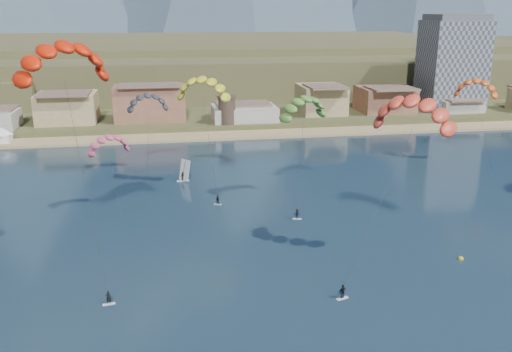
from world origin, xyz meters
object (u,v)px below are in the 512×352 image
at_px(kitesurfer_orange, 414,108).
at_px(kitesurfer_yellow, 203,85).
at_px(buoy, 461,259).
at_px(kitesurfer_green, 304,105).
at_px(apartment_tower, 452,63).
at_px(windsurfer, 184,174).
at_px(kitesurfer_red, 62,56).
at_px(watchtower, 227,110).

bearing_deg(kitesurfer_orange, kitesurfer_yellow, 124.09).
height_order(kitesurfer_yellow, buoy, kitesurfer_yellow).
bearing_deg(kitesurfer_green, buoy, -60.38).
bearing_deg(apartment_tower, windsurfer, -146.01).
relative_size(kitesurfer_red, kitesurfer_yellow, 1.35).
bearing_deg(buoy, watchtower, 103.58).
distance_m(kitesurfer_red, kitesurfer_green, 46.31).
distance_m(apartment_tower, kitesurfer_green, 109.49).
height_order(apartment_tower, kitesurfer_green, apartment_tower).
bearing_deg(kitesurfer_red, buoy, -6.31).
height_order(apartment_tower, watchtower, apartment_tower).
bearing_deg(kitesurfer_green, watchtower, 95.51).
height_order(kitesurfer_yellow, windsurfer, kitesurfer_yellow).
relative_size(watchtower, kitesurfer_red, 0.26).
distance_m(kitesurfer_green, windsurfer, 32.56).
bearing_deg(kitesurfer_red, kitesurfer_yellow, 59.59).
bearing_deg(apartment_tower, kitesurfer_green, -132.19).
xyz_separation_m(kitesurfer_orange, windsurfer, (-30.52, 44.26, -21.16)).
bearing_deg(kitesurfer_green, kitesurfer_orange, -72.74).
distance_m(kitesurfer_red, kitesurfer_yellow, 41.41).
bearing_deg(windsurfer, kitesurfer_orange, -55.42).
xyz_separation_m(kitesurfer_yellow, kitesurfer_green, (17.66, -11.21, -2.57)).
height_order(kitesurfer_orange, kitesurfer_green, kitesurfer_orange).
relative_size(apartment_tower, kitesurfer_red, 0.96).
distance_m(kitesurfer_yellow, kitesurfer_green, 21.07).
bearing_deg(kitesurfer_yellow, kitesurfer_orange, -55.91).
bearing_deg(kitesurfer_orange, kitesurfer_green, 107.26).
height_order(windsurfer, buoy, windsurfer).
relative_size(apartment_tower, kitesurfer_orange, 1.15).
bearing_deg(watchtower, kitesurfer_red, -109.22).
xyz_separation_m(kitesurfer_green, buoy, (16.93, -29.78, -18.61)).
bearing_deg(windsurfer, watchtower, 72.92).
height_order(apartment_tower, kitesurfer_red, apartment_tower).
relative_size(kitesurfer_orange, kitesurfer_green, 1.27).
xyz_separation_m(watchtower, kitesurfer_green, (6.48, -67.13, 12.38)).
height_order(watchtower, kitesurfer_red, kitesurfer_red).
xyz_separation_m(kitesurfer_red, kitesurfer_yellow, (20.49, 34.90, -8.74)).
xyz_separation_m(watchtower, kitesurfer_yellow, (-11.18, -55.92, 14.95)).
xyz_separation_m(kitesurfer_orange, kitesurfer_green, (-8.55, 27.53, -3.91)).
bearing_deg(kitesurfer_red, kitesurfer_green, 31.85).
height_order(kitesurfer_green, windsurfer, kitesurfer_green).
xyz_separation_m(kitesurfer_red, windsurfer, (16.18, 40.43, -28.57)).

